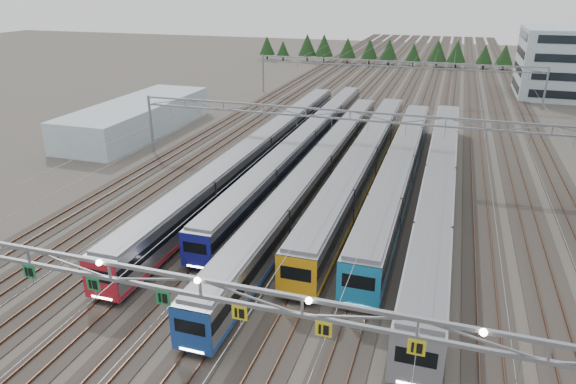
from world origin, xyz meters
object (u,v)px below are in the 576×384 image
(gantry_near, at_px, (199,292))
(gantry_mid, at_px, (350,123))
(train_c, at_px, (319,169))
(train_d, at_px, (363,161))
(gantry_far, at_px, (394,69))
(train_a, at_px, (261,150))
(train_e, at_px, (399,170))
(train_f, at_px, (439,182))
(west_shed, at_px, (137,117))
(train_b, at_px, (306,142))

(gantry_near, distance_m, gantry_mid, 40.12)
(train_c, xyz_separation_m, train_d, (4.50, 3.77, 0.20))
(gantry_near, height_order, gantry_mid, gantry_near)
(gantry_near, bearing_deg, gantry_far, 89.97)
(train_a, xyz_separation_m, train_e, (18.00, -2.68, 0.14))
(train_e, bearing_deg, train_f, -30.79)
(train_e, distance_m, gantry_far, 49.60)
(train_e, relative_size, train_f, 0.86)
(train_c, relative_size, gantry_far, 1.13)
(train_c, height_order, gantry_near, gantry_near)
(train_c, height_order, train_f, train_f)
(gantry_mid, height_order, gantry_far, same)
(train_f, bearing_deg, train_c, 176.53)
(gantry_near, height_order, west_shed, gantry_near)
(train_b, xyz_separation_m, gantry_far, (6.75, 40.82, 4.31))
(train_b, distance_m, train_f, 21.01)
(train_a, bearing_deg, train_b, 50.57)
(train_a, distance_m, train_f, 23.13)
(gantry_near, relative_size, gantry_far, 1.00)
(gantry_far, bearing_deg, train_c, -92.53)
(train_c, xyz_separation_m, train_e, (9.00, 1.86, 0.22))
(gantry_near, distance_m, west_shed, 60.51)
(train_f, bearing_deg, train_b, 148.96)
(train_d, bearing_deg, west_shed, 164.63)
(gantry_mid, bearing_deg, west_shed, 166.79)
(train_e, bearing_deg, west_shed, 163.79)
(train_f, height_order, gantry_far, gantry_far)
(train_e, relative_size, west_shed, 1.72)
(train_b, bearing_deg, west_shed, 171.72)
(train_d, relative_size, gantry_far, 0.99)
(train_c, xyz_separation_m, gantry_near, (2.20, -34.29, 4.97))
(train_d, relative_size, train_f, 0.94)
(train_b, bearing_deg, train_a, -129.43)
(train_b, height_order, gantry_mid, gantry_mid)
(train_e, bearing_deg, train_d, 156.99)
(train_f, bearing_deg, gantry_near, -108.65)
(gantry_far, relative_size, west_shed, 1.88)
(train_b, relative_size, train_f, 1.09)
(train_d, height_order, train_f, train_f)
(train_c, bearing_deg, train_d, 39.99)
(gantry_mid, bearing_deg, gantry_near, -90.07)
(train_a, bearing_deg, gantry_near, -73.91)
(gantry_near, bearing_deg, train_d, 86.55)
(train_e, height_order, gantry_mid, gantry_mid)
(gantry_mid, xyz_separation_m, gantry_far, (0.00, 45.00, 0.00))
(gantry_near, bearing_deg, gantry_mid, 89.93)
(gantry_far, xyz_separation_m, west_shed, (-35.87, -36.58, -4.03))
(train_b, bearing_deg, gantry_far, 80.61)
(west_shed, bearing_deg, train_c, -22.97)
(gantry_far, bearing_deg, train_a, -103.66)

